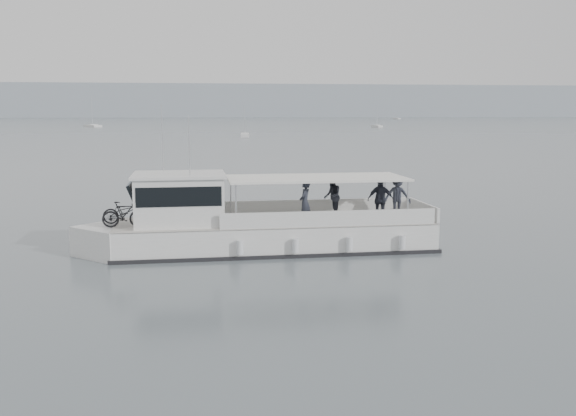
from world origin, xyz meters
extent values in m
plane|color=#525C60|center=(0.00, 0.00, 0.00)|extent=(1400.00, 1400.00, 0.00)
cube|color=#939EA8|center=(0.00, 560.00, 14.00)|extent=(1400.00, 90.00, 28.00)
cube|color=white|center=(-2.88, -1.50, 0.45)|extent=(11.97, 3.31, 1.29)
cube|color=white|center=(-8.85, -1.56, 0.45)|extent=(3.24, 3.24, 1.29)
cube|color=beige|center=(-2.88, -1.50, 1.09)|extent=(11.97, 3.31, 0.06)
cube|color=black|center=(-2.88, -1.50, 0.05)|extent=(12.17, 3.43, 0.18)
cube|color=white|center=(-1.10, 0.05, 1.39)|extent=(7.96, 0.18, 0.60)
cube|color=white|center=(-1.07, -3.01, 1.39)|extent=(7.96, 0.18, 0.60)
cube|color=white|center=(3.04, -1.44, 1.39)|extent=(0.13, 3.18, 0.60)
cube|color=white|center=(-6.46, -1.54, 1.99)|extent=(3.21, 2.72, 1.79)
cube|color=black|center=(-8.00, -1.56, 2.14)|extent=(0.58, 2.49, 1.15)
cube|color=black|center=(-6.46, -1.54, 2.29)|extent=(3.01, 2.76, 0.70)
cube|color=white|center=(-6.46, -1.54, 2.94)|extent=(3.41, 2.92, 0.10)
cube|color=white|center=(-1.28, -1.48, 2.74)|extent=(6.80, 3.06, 0.08)
cylinder|color=silver|center=(-4.45, -2.91, 1.92)|extent=(0.06, 0.06, 1.64)
cylinder|color=silver|center=(-4.48, -0.12, 1.92)|extent=(0.06, 0.06, 1.64)
cylinder|color=silver|center=(1.91, -2.84, 1.92)|extent=(0.06, 0.06, 1.64)
cylinder|color=silver|center=(1.88, -0.06, 1.92)|extent=(0.06, 0.06, 1.64)
cylinder|color=silver|center=(-7.06, -0.65, 4.23)|extent=(0.03, 0.03, 2.59)
cylinder|color=silver|center=(-6.05, -2.23, 4.03)|extent=(0.03, 0.03, 2.19)
cylinder|color=silver|center=(-4.35, -3.27, 0.50)|extent=(0.24, 0.24, 0.50)
cylinder|color=silver|center=(-2.36, -3.25, 0.50)|extent=(0.24, 0.24, 0.50)
cylinder|color=silver|center=(-0.37, -3.23, 0.50)|extent=(0.24, 0.24, 0.50)
cylinder|color=silver|center=(1.62, -3.20, 0.50)|extent=(0.24, 0.24, 0.50)
imported|color=black|center=(-8.45, -1.16, 1.54)|extent=(1.71, 0.61, 0.90)
imported|color=black|center=(-8.44, -1.96, 1.57)|extent=(1.58, 0.46, 0.95)
imported|color=#282C36|center=(-1.87, -2.39, 1.93)|extent=(0.63, 0.72, 1.67)
imported|color=#282C36|center=(-0.50, -0.78, 1.93)|extent=(0.73, 0.88, 1.67)
imported|color=#282C36|center=(1.11, -2.06, 1.93)|extent=(1.05, 0.66, 1.67)
imported|color=#282C36|center=(2.09, -1.05, 1.93)|extent=(1.17, 0.80, 1.67)
cube|color=white|center=(127.45, 389.27, 0.30)|extent=(4.04, 6.51, 0.75)
cube|color=white|center=(127.45, 389.27, 0.62)|extent=(2.39, 2.64, 0.45)
cube|color=white|center=(4.53, 107.64, 0.30)|extent=(2.06, 5.30, 0.75)
cube|color=white|center=(4.53, 107.64, 0.62)|extent=(1.59, 1.92, 0.45)
cylinder|color=silver|center=(4.53, 107.64, 3.45)|extent=(0.08, 0.08, 5.71)
cube|color=white|center=(-39.66, 199.11, 0.30)|extent=(7.09, 9.07, 0.75)
cube|color=white|center=(-39.66, 199.11, 0.62)|extent=(3.75, 3.96, 0.45)
cylinder|color=silver|center=(-39.66, 199.11, 5.49)|extent=(0.08, 0.08, 9.79)
cube|color=white|center=(53.69, 180.32, 0.30)|extent=(2.69, 5.56, 0.75)
cube|color=white|center=(53.69, 180.32, 0.62)|extent=(1.82, 2.12, 0.45)
cylinder|color=silver|center=(53.69, 180.32, 3.53)|extent=(0.08, 0.08, 5.87)
camera|label=1|loc=(-5.87, -25.46, 5.26)|focal=40.00mm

